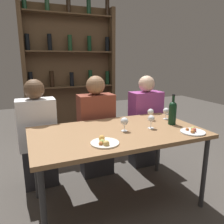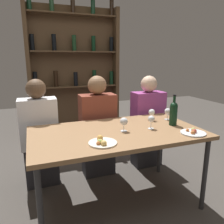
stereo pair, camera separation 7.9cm
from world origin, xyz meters
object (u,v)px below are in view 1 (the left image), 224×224
object	(u,v)px
food_plate_0	(104,142)
seated_person_center	(96,130)
wine_glass_3	(151,112)
wine_glass_0	(151,119)
wine_glass_1	(124,122)
seated_person_left	(38,138)
food_plate_1	(193,131)
wine_glass_2	(166,111)
seated_person_right	(145,124)
wine_bottle	(173,112)

from	to	relation	value
food_plate_0	seated_person_center	bearing A→B (deg)	75.28
wine_glass_3	wine_glass_0	bearing A→B (deg)	-121.49
wine_glass_1	wine_glass_0	bearing A→B (deg)	-5.17
food_plate_0	seated_person_left	world-z (taller)	seated_person_left
food_plate_0	food_plate_1	distance (m)	0.84
food_plate_1	seated_person_left	xyz separation A→B (m)	(-1.28, 0.93, -0.20)
wine_glass_0	wine_glass_1	bearing A→B (deg)	174.83
food_plate_1	wine_glass_1	bearing A→B (deg)	153.34
wine_glass_0	wine_glass_2	bearing A→B (deg)	33.48
wine_glass_1	food_plate_0	bearing A→B (deg)	-141.75
wine_glass_1	wine_glass_3	xyz separation A→B (m)	(0.43, 0.23, -0.00)
seated_person_left	seated_person_center	distance (m)	0.67
wine_glass_0	seated_person_right	world-z (taller)	seated_person_right
wine_glass_3	seated_person_right	bearing A→B (deg)	64.98
food_plate_1	seated_person_center	distance (m)	1.12
wine_glass_3	seated_person_center	size ratio (longest dim) A/B	0.10
food_plate_1	food_plate_0	bearing A→B (deg)	176.28
food_plate_1	wine_glass_0	bearing A→B (deg)	138.08
wine_glass_3	wine_glass_1	bearing A→B (deg)	-151.85
wine_glass_1	seated_person_left	bearing A→B (deg)	138.03
wine_bottle	wine_glass_2	distance (m)	0.20
wine_glass_1	seated_person_center	size ratio (longest dim) A/B	0.11
seated_person_left	seated_person_center	world-z (taller)	seated_person_center
wine_glass_0	seated_person_center	xyz separation A→B (m)	(-0.32, 0.67, -0.27)
wine_bottle	food_plate_1	bearing A→B (deg)	-87.75
wine_glass_0	wine_glass_3	size ratio (longest dim) A/B	1.03
seated_person_left	wine_glass_3	bearing A→B (deg)	-20.20
wine_glass_1	seated_person_left	distance (m)	1.01
wine_glass_0	food_plate_1	distance (m)	0.39
wine_glass_1	wine_glass_2	xyz separation A→B (m)	(0.60, 0.20, -0.00)
food_plate_1	seated_person_left	distance (m)	1.59
wine_bottle	wine_glass_2	bearing A→B (deg)	71.53
food_plate_1	wine_glass_2	bearing A→B (deg)	83.73
seated_person_left	seated_person_right	distance (m)	1.35
wine_glass_3	food_plate_0	distance (m)	0.84
wine_bottle	wine_glass_1	distance (m)	0.54
seated_person_right	seated_person_center	bearing A→B (deg)	180.00
wine_glass_3	food_plate_1	world-z (taller)	wine_glass_3
wine_bottle	food_plate_0	bearing A→B (deg)	-164.41
wine_bottle	wine_glass_3	xyz separation A→B (m)	(-0.12, 0.22, -0.04)
seated_person_right	food_plate_1	bearing A→B (deg)	-94.31
wine_glass_3	food_plate_0	xyz separation A→B (m)	(-0.71, -0.45, -0.07)
food_plate_0	seated_person_left	xyz separation A→B (m)	(-0.44, 0.87, -0.20)
food_plate_0	seated_person_center	distance (m)	0.92
seated_person_center	wine_glass_1	bearing A→B (deg)	-85.27
food_plate_0	wine_glass_1	bearing A→B (deg)	38.25
wine_bottle	seated_person_center	distance (m)	0.93
food_plate_0	wine_glass_0	bearing A→B (deg)	19.73
wine_glass_0	food_plate_1	size ratio (longest dim) A/B	0.59
wine_glass_2	seated_person_right	world-z (taller)	seated_person_right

